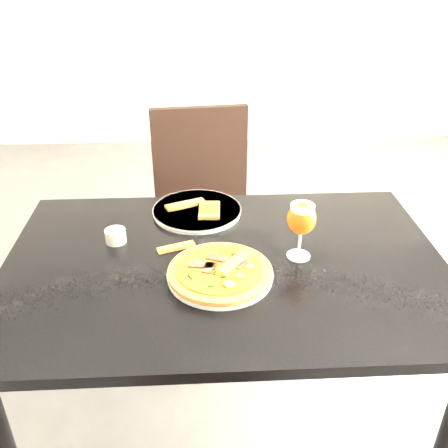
{
  "coord_description": "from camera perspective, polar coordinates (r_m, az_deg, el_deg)",
  "views": [
    {
      "loc": [
        -0.4,
        -1.1,
        1.51
      ],
      "look_at": [
        -0.33,
        0.09,
        0.83
      ],
      "focal_mm": 40.0,
      "sensor_mm": 36.0,
      "label": 1
    }
  ],
  "objects": [
    {
      "name": "plate_second",
      "position": [
        1.59,
        -3.11,
        1.51
      ],
      "size": [
        0.36,
        0.36,
        0.01
      ],
      "primitive_type": "cylinder",
      "rotation": [
        0.0,
        0.0,
        0.38
      ],
      "color": "white",
      "rests_on": "dining_table"
    },
    {
      "name": "chair_far",
      "position": [
        2.12,
        -2.26,
        1.49
      ],
      "size": [
        0.46,
        0.46,
        0.92
      ],
      "rotation": [
        0.0,
        0.0,
        0.09
      ],
      "color": "black",
      "rests_on": "ground"
    },
    {
      "name": "dining_table",
      "position": [
        1.41,
        0.11,
        -7.3
      ],
      "size": [
        1.2,
        0.8,
        0.75
      ],
      "rotation": [
        0.0,
        0.0,
        -0.0
      ],
      "color": "black",
      "rests_on": "ground"
    },
    {
      "name": "beer_glass",
      "position": [
        1.33,
        8.86,
        0.57
      ],
      "size": [
        0.08,
        0.08,
        0.16
      ],
      "color": "silver",
      "rests_on": "dining_table"
    },
    {
      "name": "crust_scraps",
      "position": [
        1.58,
        -2.61,
        1.84
      ],
      "size": [
        0.18,
        0.14,
        0.02
      ],
      "rotation": [
        0.0,
        0.0,
        0.81
      ],
      "color": "#9E6E26",
      "rests_on": "plate_second"
    },
    {
      "name": "ground",
      "position": [
        1.91,
        11.12,
        -23.24
      ],
      "size": [
        6.0,
        6.0,
        0.0
      ],
      "primitive_type": "plane",
      "color": "#545557",
      "rests_on": "ground"
    },
    {
      "name": "pizza",
      "position": [
        1.28,
        -0.43,
        -5.32
      ],
      "size": [
        0.27,
        0.27,
        0.03
      ],
      "rotation": [
        0.0,
        0.0,
        0.58
      ],
      "color": "#9E6E26",
      "rests_on": "plate_main"
    },
    {
      "name": "sauce_cup",
      "position": [
        1.47,
        -12.3,
        -1.27
      ],
      "size": [
        0.06,
        0.06,
        0.04
      ],
      "color": "beige",
      "rests_on": "dining_table"
    },
    {
      "name": "loose_crust",
      "position": [
        1.42,
        -5.49,
        -2.64
      ],
      "size": [
        0.11,
        0.06,
        0.01
      ],
      "primitive_type": "cube",
      "rotation": [
        0.0,
        0.0,
        0.35
      ],
      "color": "#9E6E26",
      "rests_on": "dining_table"
    },
    {
      "name": "plate_main",
      "position": [
        1.29,
        -0.45,
        -5.87
      ],
      "size": [
        0.33,
        0.33,
        0.01
      ],
      "primitive_type": "cylinder",
      "rotation": [
        0.0,
        0.0,
        0.27
      ],
      "color": "white",
      "rests_on": "dining_table"
    }
  ]
}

